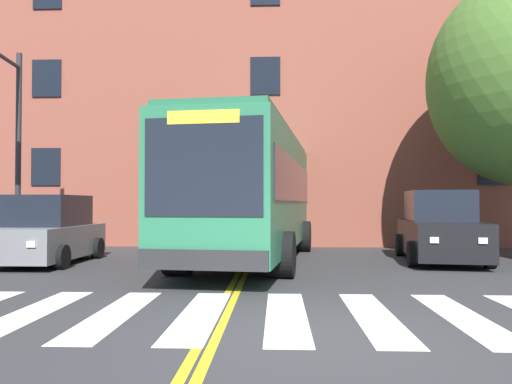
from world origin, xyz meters
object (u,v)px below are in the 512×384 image
car_grey_near_lane (48,232)px  car_black_far_lane (439,230)px  traffic_light_far_corner (3,116)px  city_bus (255,192)px  car_navy_behind_bus (251,218)px

car_grey_near_lane → car_black_far_lane: car_black_far_lane is taller
traffic_light_far_corner → car_black_far_lane: bearing=4.4°
car_black_far_lane → traffic_light_far_corner: 12.29m
city_bus → traffic_light_far_corner: 7.15m
city_bus → car_navy_behind_bus: bearing=93.7°
car_navy_behind_bus → traffic_light_far_corner: traffic_light_far_corner is taller
car_grey_near_lane → traffic_light_far_corner: bearing=-179.4°
city_bus → car_navy_behind_bus: city_bus is taller
car_black_far_lane → car_navy_behind_bus: bearing=119.0°
car_navy_behind_bus → traffic_light_far_corner: (-6.09, -11.33, 3.10)m
city_bus → car_black_far_lane: bearing=-3.2°
city_bus → car_grey_near_lane: 5.73m
car_grey_near_lane → car_navy_behind_bus: (4.84, 11.31, 0.02)m
car_grey_near_lane → city_bus: bearing=12.1°
city_bus → car_navy_behind_bus: 10.21m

